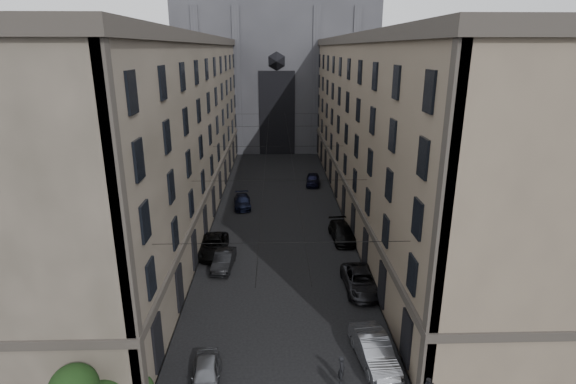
{
  "coord_description": "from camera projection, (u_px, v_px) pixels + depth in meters",
  "views": [
    {
      "loc": [
        -0.33,
        -12.28,
        17.55
      ],
      "look_at": [
        0.4,
        12.98,
        9.43
      ],
      "focal_mm": 28.0,
      "sensor_mm": 36.0,
      "label": 1
    }
  ],
  "objects": [
    {
      "name": "car_left_far",
      "position": [
        242.0,
        202.0,
        51.74
      ],
      "size": [
        2.34,
        4.76,
        1.33
      ],
      "primitive_type": "imported",
      "rotation": [
        0.0,
        0.0,
        0.1
      ],
      "color": "black",
      "rests_on": "ground"
    },
    {
      "name": "car_left_near",
      "position": [
        206.0,
        374.0,
        24.36
      ],
      "size": [
        1.9,
        4.05,
        1.34
      ],
      "primitive_type": "imported",
      "rotation": [
        0.0,
        0.0,
        0.08
      ],
      "color": "slate",
      "rests_on": "ground"
    },
    {
      "name": "car_right_near",
      "position": [
        374.0,
        351.0,
        26.01
      ],
      "size": [
        2.36,
        5.16,
        1.64
      ],
      "primitive_type": "imported",
      "rotation": [
        0.0,
        0.0,
        0.13
      ],
      "color": "slate",
      "rests_on": "ground"
    },
    {
      "name": "car_right_midnear",
      "position": [
        361.0,
        281.0,
        33.95
      ],
      "size": [
        2.57,
        5.39,
        1.48
      ],
      "primitive_type": "imported",
      "rotation": [
        0.0,
        0.0,
        0.02
      ],
      "color": "black",
      "rests_on": "ground"
    },
    {
      "name": "car_right_far",
      "position": [
        313.0,
        180.0,
        60.13
      ],
      "size": [
        2.18,
        4.55,
        1.5
      ],
      "primitive_type": "imported",
      "rotation": [
        0.0,
        0.0,
        -0.09
      ],
      "color": "black",
      "rests_on": "ground"
    },
    {
      "name": "car_left_midfar",
      "position": [
        214.0,
        246.0,
        39.98
      ],
      "size": [
        2.75,
        5.5,
        1.5
      ],
      "primitive_type": "imported",
      "rotation": [
        0.0,
        0.0,
        0.05
      ],
      "color": "black",
      "rests_on": "ground"
    },
    {
      "name": "sidewalk_right",
      "position": [
        370.0,
        207.0,
        51.59
      ],
      "size": [
        7.0,
        80.0,
        0.15
      ],
      "primitive_type": "cube",
      "color": "#383533",
      "rests_on": "ground"
    },
    {
      "name": "building_right",
      "position": [
        402.0,
        127.0,
        48.84
      ],
      "size": [
        13.6,
        60.6,
        18.85
      ],
      "color": "brown",
      "rests_on": "ground"
    },
    {
      "name": "gothic_tower",
      "position": [
        276.0,
        47.0,
        82.96
      ],
      "size": [
        35.0,
        23.0,
        58.0
      ],
      "color": "#2D2D33",
      "rests_on": "ground"
    },
    {
      "name": "building_left",
      "position": [
        153.0,
        128.0,
        48.1
      ],
      "size": [
        13.6,
        60.6,
        18.85
      ],
      "color": "#474136",
      "rests_on": "ground"
    },
    {
      "name": "sidewalk_left",
      "position": [
        187.0,
        209.0,
        51.02
      ],
      "size": [
        7.0,
        80.0,
        0.15
      ],
      "primitive_type": "cube",
      "color": "#383533",
      "rests_on": "ground"
    },
    {
      "name": "pedestrian",
      "position": [
        342.0,
        369.0,
        24.52
      ],
      "size": [
        0.47,
        0.64,
        1.63
      ],
      "primitive_type": "imported",
      "rotation": [
        0.0,
        0.0,
        1.43
      ],
      "color": "black",
      "rests_on": "ground"
    },
    {
      "name": "tram_wires",
      "position": [
        278.0,
        147.0,
        48.76
      ],
      "size": [
        14.0,
        60.0,
        0.43
      ],
      "color": "black",
      "rests_on": "ground"
    },
    {
      "name": "car_right_midfar",
      "position": [
        342.0,
        232.0,
        42.89
      ],
      "size": [
        2.44,
        5.27,
        1.49
      ],
      "primitive_type": "imported",
      "rotation": [
        0.0,
        0.0,
        0.07
      ],
      "color": "black",
      "rests_on": "ground"
    },
    {
      "name": "car_left_midnear",
      "position": [
        224.0,
        260.0,
        37.38
      ],
      "size": [
        1.82,
        4.34,
        1.4
      ],
      "primitive_type": "imported",
      "rotation": [
        0.0,
        0.0,
        -0.08
      ],
      "color": "black",
      "rests_on": "ground"
    }
  ]
}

